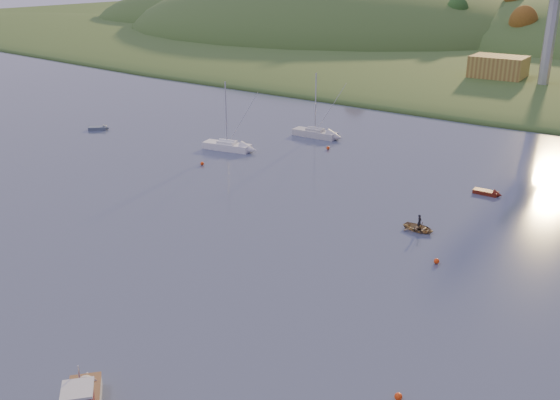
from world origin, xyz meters
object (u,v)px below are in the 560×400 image
Objects in this scene: fishing_boat at (83,398)px; grey_dinghy at (102,128)px; canoe at (419,228)px; red_tender at (491,193)px; sailboat_far at (315,133)px; sailboat_near at (227,145)px.

fishing_boat is 70.61m from grey_dinghy.
canoe is (6.30, 37.24, -0.54)m from fishing_boat.
red_tender is 62.28m from grey_dinghy.
fishing_boat is 1.76× the size of red_tender.
grey_dinghy reaches higher than red_tender.
sailboat_far reaches higher than fishing_boat.
sailboat_near is 15.13m from sailboat_far.
sailboat_far is at bearing 53.58° from sailboat_near.
sailboat_near is at bearing -117.91° from sailboat_far.
sailboat_far reaches higher than red_tender.
sailboat_near is 1.00× the size of sailboat_far.
sailboat_near is at bearing -33.93° from grey_dinghy.
sailboat_near is at bearing -176.17° from red_tender.
grey_dinghy is (-52.80, 46.87, -0.62)m from fishing_boat.
fishing_boat is at bearing -81.25° from grey_dinghy.
sailboat_far is (6.82, 13.51, 0.00)m from sailboat_near.
red_tender is (2.97, 14.62, -0.10)m from canoe.
grey_dinghy is at bearing -175.44° from red_tender.
sailboat_far is at bearing -12.56° from grey_dinghy.
canoe is 0.97× the size of red_tender.
red_tender is (9.27, 51.86, -0.64)m from fishing_boat.
grey_dinghy is (-31.18, -15.95, -0.41)m from sailboat_far.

